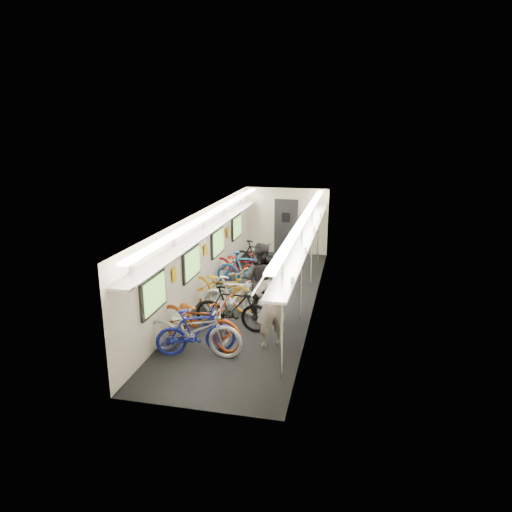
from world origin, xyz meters
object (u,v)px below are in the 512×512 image
at_px(bicycle_1, 196,332).
at_px(passenger_near, 271,305).
at_px(bicycle_0, 193,329).
at_px(passenger_mid, 260,280).
at_px(backpack, 280,276).

distance_m(bicycle_1, passenger_near, 1.63).
xyz_separation_m(bicycle_0, passenger_mid, (0.91, 2.27, 0.37)).
bearing_deg(bicycle_1, passenger_near, -87.51).
relative_size(passenger_mid, backpack, 4.82).
bearing_deg(backpack, bicycle_1, -145.31).
height_order(bicycle_1, passenger_mid, passenger_mid).
relative_size(bicycle_0, bicycle_1, 1.27).
bearing_deg(passenger_near, bicycle_0, -4.74).
relative_size(passenger_near, passenger_mid, 1.01).
relative_size(bicycle_1, backpack, 4.28).
height_order(bicycle_0, backpack, backpack).
height_order(bicycle_0, passenger_near, passenger_near).
relative_size(passenger_near, backpack, 4.86).
bearing_deg(bicycle_0, passenger_near, -64.55).
relative_size(bicycle_0, passenger_near, 1.12).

